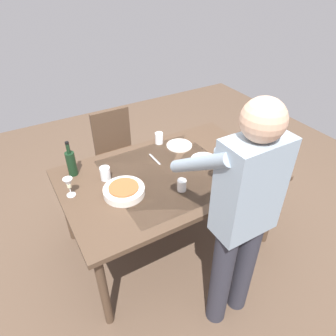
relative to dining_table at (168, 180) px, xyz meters
The scene contains 15 objects.
ground_plane 0.70m from the dining_table, ahead, with size 6.00×6.00×0.00m, color brown.
dining_table is the anchor object (origin of this frame).
chair_near 0.93m from the dining_table, 84.48° to the right, with size 0.40×0.40×0.91m.
person_server 0.84m from the dining_table, 92.38° to the left, with size 0.42×0.61×1.69m.
wine_bottle 0.77m from the dining_table, 29.13° to the right, with size 0.07×0.07×0.30m.
wine_glass_left 0.77m from the dining_table, ahead, with size 0.07×0.07×0.15m.
water_cup_near_left 0.50m from the dining_table, 21.19° to the right, with size 0.08×0.08×0.11m, color silver.
water_cup_near_right 0.49m from the dining_table, 110.18° to the right, with size 0.07×0.07×0.10m, color silver.
water_cup_far_left 0.26m from the dining_table, 85.47° to the left, with size 0.07×0.07×0.09m, color silver.
serving_bowl_pasta 0.42m from the dining_table, ahead, with size 0.30×0.30×0.07m.
side_bowl_salad 0.77m from the dining_table, 153.68° to the left, with size 0.18×0.18×0.07m.
dinner_plate_near 0.36m from the dining_table, behind, with size 0.23×0.23×0.01m, color silver.
dinner_plate_far 0.43m from the dining_table, 134.17° to the right, with size 0.23×0.23×0.01m, color silver.
table_knife 0.47m from the dining_table, 137.77° to the left, with size 0.01×0.20×0.01m, color silver.
table_fork 0.23m from the dining_table, 89.52° to the right, with size 0.01×0.18×0.01m, color silver.
Camera 1 is at (0.98, 1.68, 2.21)m, focal length 32.54 mm.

